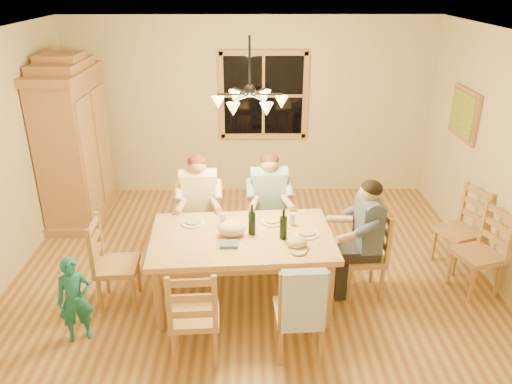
{
  "coord_description": "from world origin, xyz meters",
  "views": [
    {
      "loc": [
        0.01,
        -4.95,
        3.25
      ],
      "look_at": [
        0.06,
        0.1,
        1.02
      ],
      "focal_mm": 35.0,
      "sensor_mm": 36.0,
      "label": 1
    }
  ],
  "objects_px": {
    "adult_woman": "(199,195)",
    "wine_bottle_b": "(283,224)",
    "chair_near_right": "(298,324)",
    "chair_end_left": "(119,278)",
    "armoire": "(74,146)",
    "child": "(75,300)",
    "chair_far_left": "(201,235)",
    "chandelier": "(250,100)",
    "adult_plaid_man": "(269,193)",
    "chair_spare_front": "(475,267)",
    "chair_spare_back": "(457,243)",
    "chair_near_left": "(195,329)",
    "adult_slate_man": "(367,224)",
    "dining_table": "(242,244)",
    "chair_far_right": "(269,232)",
    "wine_bottle_a": "(252,220)",
    "chair_end_right": "(362,268)"
  },
  "relations": [
    {
      "from": "adult_woman",
      "to": "wine_bottle_b",
      "type": "relative_size",
      "value": 2.65
    },
    {
      "from": "chair_near_right",
      "to": "chair_end_left",
      "type": "distance_m",
      "value": 1.98
    },
    {
      "from": "armoire",
      "to": "child",
      "type": "height_order",
      "value": "armoire"
    },
    {
      "from": "adult_woman",
      "to": "chair_far_left",
      "type": "bearing_deg",
      "value": 180.0
    },
    {
      "from": "chandelier",
      "to": "adult_plaid_man",
      "type": "relative_size",
      "value": 0.88
    },
    {
      "from": "chair_far_left",
      "to": "chair_spare_front",
      "type": "distance_m",
      "value": 3.15
    },
    {
      "from": "chair_spare_back",
      "to": "chair_near_left",
      "type": "bearing_deg",
      "value": 96.06
    },
    {
      "from": "wine_bottle_b",
      "to": "chair_spare_front",
      "type": "bearing_deg",
      "value": 4.33
    },
    {
      "from": "adult_slate_man",
      "to": "wine_bottle_b",
      "type": "xyz_separation_m",
      "value": [
        -0.88,
        -0.14,
        0.08
      ]
    },
    {
      "from": "chandelier",
      "to": "adult_slate_man",
      "type": "height_order",
      "value": "chandelier"
    },
    {
      "from": "chair_spare_back",
      "to": "adult_woman",
      "type": "bearing_deg",
      "value": 64.2
    },
    {
      "from": "child",
      "to": "chair_far_left",
      "type": "bearing_deg",
      "value": 36.76
    },
    {
      "from": "chair_near_left",
      "to": "wine_bottle_b",
      "type": "height_order",
      "value": "wine_bottle_b"
    },
    {
      "from": "dining_table",
      "to": "chair_far_left",
      "type": "relative_size",
      "value": 1.96
    },
    {
      "from": "armoire",
      "to": "adult_woman",
      "type": "distance_m",
      "value": 2.17
    },
    {
      "from": "armoire",
      "to": "adult_slate_man",
      "type": "relative_size",
      "value": 2.63
    },
    {
      "from": "armoire",
      "to": "chair_far_right",
      "type": "bearing_deg",
      "value": -22.95
    },
    {
      "from": "chair_far_right",
      "to": "chair_near_right",
      "type": "xyz_separation_m",
      "value": [
        0.21,
        -1.76,
        0.0
      ]
    },
    {
      "from": "chair_far_left",
      "to": "wine_bottle_a",
      "type": "height_order",
      "value": "wine_bottle_a"
    },
    {
      "from": "adult_slate_man",
      "to": "chair_spare_front",
      "type": "bearing_deg",
      "value": -92.81
    },
    {
      "from": "chair_far_left",
      "to": "chair_end_right",
      "type": "xyz_separation_m",
      "value": [
        1.82,
        -0.78,
        0.0
      ]
    },
    {
      "from": "chair_far_right",
      "to": "chair_end_right",
      "type": "xyz_separation_m",
      "value": [
        0.99,
        -0.83,
        0.0
      ]
    },
    {
      "from": "wine_bottle_a",
      "to": "chair_end_right",
      "type": "bearing_deg",
      "value": 2.07
    },
    {
      "from": "chair_near_left",
      "to": "child",
      "type": "distance_m",
      "value": 1.19
    },
    {
      "from": "child",
      "to": "chair_spare_back",
      "type": "height_order",
      "value": "chair_spare_back"
    },
    {
      "from": "adult_plaid_man",
      "to": "adult_slate_man",
      "type": "height_order",
      "value": "same"
    },
    {
      "from": "chair_near_right",
      "to": "wine_bottle_b",
      "type": "bearing_deg",
      "value": 93.82
    },
    {
      "from": "armoire",
      "to": "adult_woman",
      "type": "relative_size",
      "value": 2.63
    },
    {
      "from": "chandelier",
      "to": "adult_slate_man",
      "type": "xyz_separation_m",
      "value": [
        1.21,
        -0.35,
        -1.24
      ]
    },
    {
      "from": "adult_plaid_man",
      "to": "chair_end_left",
      "type": "bearing_deg",
      "value": 27.98
    },
    {
      "from": "chandelier",
      "to": "wine_bottle_b",
      "type": "bearing_deg",
      "value": -55.79
    },
    {
      "from": "chair_far_right",
      "to": "chair_spare_front",
      "type": "distance_m",
      "value": 2.37
    },
    {
      "from": "chair_near_left",
      "to": "adult_slate_man",
      "type": "height_order",
      "value": "adult_slate_man"
    },
    {
      "from": "armoire",
      "to": "chair_near_right",
      "type": "xyz_separation_m",
      "value": [
        2.86,
        -2.88,
        -0.75
      ]
    },
    {
      "from": "chair_far_right",
      "to": "wine_bottle_b",
      "type": "bearing_deg",
      "value": 93.0
    },
    {
      "from": "chair_far_right",
      "to": "adult_plaid_man",
      "type": "bearing_deg",
      "value": 86.48
    },
    {
      "from": "child",
      "to": "chair_end_left",
      "type": "bearing_deg",
      "value": 46.63
    },
    {
      "from": "chair_end_right",
      "to": "adult_plaid_man",
      "type": "distance_m",
      "value": 1.4
    },
    {
      "from": "wine_bottle_b",
      "to": "chair_spare_back",
      "type": "bearing_deg",
      "value": 17.9
    },
    {
      "from": "chair_near_left",
      "to": "chair_end_right",
      "type": "xyz_separation_m",
      "value": [
        1.71,
        0.99,
        0.0
      ]
    },
    {
      "from": "chair_far_right",
      "to": "wine_bottle_b",
      "type": "relative_size",
      "value": 3.0
    },
    {
      "from": "chair_spare_front",
      "to": "adult_slate_man",
      "type": "bearing_deg",
      "value": 73.04
    },
    {
      "from": "chair_near_right",
      "to": "armoire",
      "type": "bearing_deg",
      "value": 131.23
    },
    {
      "from": "chandelier",
      "to": "chair_spare_back",
      "type": "bearing_deg",
      "value": 4.5
    },
    {
      "from": "wine_bottle_b",
      "to": "chair_far_right",
      "type": "bearing_deg",
      "value": 96.52
    },
    {
      "from": "chair_spare_front",
      "to": "child",
      "type": "bearing_deg",
      "value": 82.55
    },
    {
      "from": "chair_far_left",
      "to": "adult_woman",
      "type": "relative_size",
      "value": 1.13
    },
    {
      "from": "chair_near_right",
      "to": "child",
      "type": "height_order",
      "value": "chair_near_right"
    },
    {
      "from": "wine_bottle_a",
      "to": "chair_near_right",
      "type": "bearing_deg",
      "value": -64.81
    },
    {
      "from": "chair_near_left",
      "to": "adult_slate_man",
      "type": "relative_size",
      "value": 1.13
    }
  ]
}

